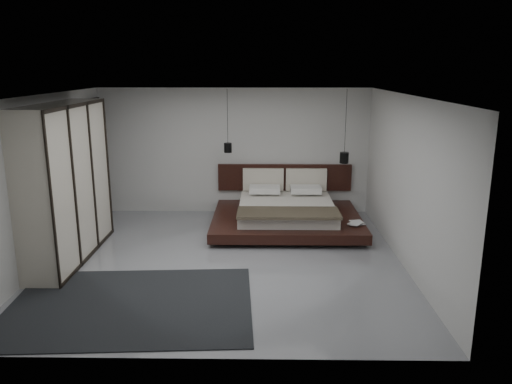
{
  "coord_description": "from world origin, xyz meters",
  "views": [
    {
      "loc": [
        0.65,
        -8.04,
        3.23
      ],
      "look_at": [
        0.51,
        1.2,
        0.91
      ],
      "focal_mm": 35.0,
      "sensor_mm": 36.0,
      "label": 1
    }
  ],
  "objects_px": {
    "bed": "(286,212)",
    "rug": "(131,305)",
    "lattice_screen": "(96,160)",
    "pendant_right": "(344,158)",
    "wardrobe": "(66,183)",
    "pendant_left": "(228,147)"
  },
  "relations": [
    {
      "from": "bed",
      "to": "rug",
      "type": "relative_size",
      "value": 0.89
    },
    {
      "from": "pendant_right",
      "to": "rug",
      "type": "xyz_separation_m",
      "value": [
        -3.56,
        -4.09,
        -1.37
      ]
    },
    {
      "from": "lattice_screen",
      "to": "pendant_right",
      "type": "distance_m",
      "value": 5.31
    },
    {
      "from": "pendant_right",
      "to": "rug",
      "type": "height_order",
      "value": "pendant_right"
    },
    {
      "from": "wardrobe",
      "to": "rug",
      "type": "bearing_deg",
      "value": -50.6
    },
    {
      "from": "lattice_screen",
      "to": "rug",
      "type": "xyz_separation_m",
      "value": [
        1.75,
        -4.15,
        -1.29
      ]
    },
    {
      "from": "pendant_right",
      "to": "wardrobe",
      "type": "xyz_separation_m",
      "value": [
        -5.06,
        -2.27,
        -0.04
      ]
    },
    {
      "from": "pendant_left",
      "to": "wardrobe",
      "type": "xyz_separation_m",
      "value": [
        -2.59,
        -2.27,
        -0.25
      ]
    },
    {
      "from": "bed",
      "to": "wardrobe",
      "type": "relative_size",
      "value": 1.11
    },
    {
      "from": "rug",
      "to": "pendant_left",
      "type": "bearing_deg",
      "value": 75.01
    },
    {
      "from": "lattice_screen",
      "to": "pendant_right",
      "type": "xyz_separation_m",
      "value": [
        5.31,
        -0.06,
        0.07
      ]
    },
    {
      "from": "pendant_left",
      "to": "rug",
      "type": "distance_m",
      "value": 4.52
    },
    {
      "from": "lattice_screen",
      "to": "wardrobe",
      "type": "relative_size",
      "value": 0.96
    },
    {
      "from": "pendant_left",
      "to": "lattice_screen",
      "type": "bearing_deg",
      "value": 178.85
    },
    {
      "from": "bed",
      "to": "rug",
      "type": "height_order",
      "value": "bed"
    },
    {
      "from": "lattice_screen",
      "to": "bed",
      "type": "distance_m",
      "value": 4.23
    },
    {
      "from": "wardrobe",
      "to": "rug",
      "type": "distance_m",
      "value": 2.71
    },
    {
      "from": "lattice_screen",
      "to": "rug",
      "type": "bearing_deg",
      "value": -67.14
    },
    {
      "from": "pendant_right",
      "to": "lattice_screen",
      "type": "bearing_deg",
      "value": 179.38
    },
    {
      "from": "bed",
      "to": "rug",
      "type": "distance_m",
      "value": 4.3
    },
    {
      "from": "pendant_left",
      "to": "rug",
      "type": "height_order",
      "value": "pendant_left"
    },
    {
      "from": "wardrobe",
      "to": "pendant_right",
      "type": "bearing_deg",
      "value": 24.15
    }
  ]
}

